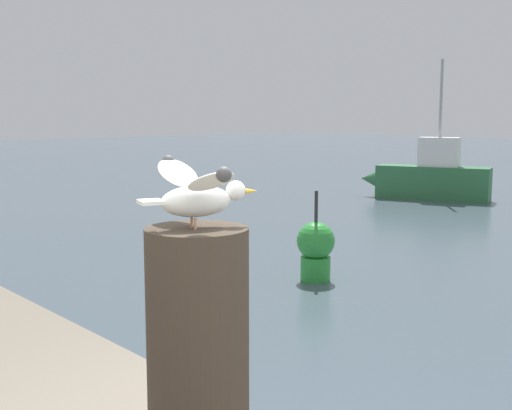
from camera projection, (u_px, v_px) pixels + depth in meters
The scene contains 4 objects.
mooring_post at pixel (198, 348), 2.16m from camera, with size 0.33×0.33×0.79m, color #382D23.
seagull at pixel (197, 191), 2.09m from camera, with size 0.57×0.39×0.21m.
boat_green at pixel (427, 177), 19.04m from camera, with size 3.67×2.06×3.93m.
channel_buoy at pixel (316, 248), 9.81m from camera, with size 0.56×0.56×1.33m.
Camera 1 is at (0.98, -1.62, 2.44)m, focal length 46.99 mm.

